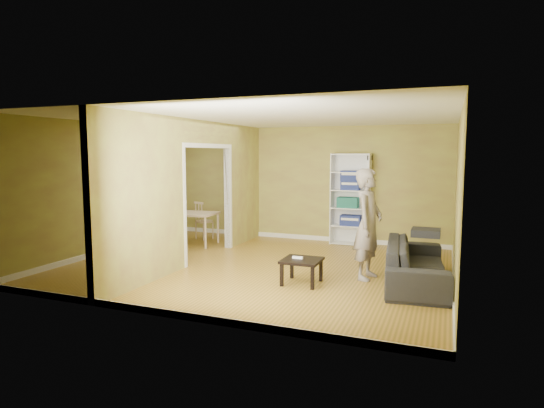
{
  "coord_description": "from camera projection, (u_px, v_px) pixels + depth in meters",
  "views": [
    {
      "loc": [
        3.13,
        -7.27,
        1.99
      ],
      "look_at": [
        0.2,
        0.2,
        1.1
      ],
      "focal_mm": 30.0,
      "sensor_mm": 36.0,
      "label": 1
    }
  ],
  "objects": [
    {
      "name": "paper_box_navy_c",
      "position": [
        351.0,
        175.0,
        9.87
      ],
      "size": [
        0.42,
        0.27,
        0.21
      ],
      "primitive_type": "cube",
      "color": "navy",
      "rests_on": "bookshelf"
    },
    {
      "name": "room_shell",
      "position": [
        257.0,
        193.0,
        7.94
      ],
      "size": [
        6.5,
        6.5,
        6.5
      ],
      "color": "#A67931",
      "rests_on": "ground"
    },
    {
      "name": "partition",
      "position": [
        197.0,
        191.0,
        8.37
      ],
      "size": [
        0.22,
        5.5,
        2.6
      ],
      "primitive_type": null,
      "color": "#AAB147",
      "rests_on": "ground"
    },
    {
      "name": "paper_box_navy_a",
      "position": [
        351.0,
        220.0,
        9.97
      ],
      "size": [
        0.45,
        0.29,
        0.23
      ],
      "primitive_type": "cube",
      "color": "navy",
      "rests_on": "bookshelf"
    },
    {
      "name": "dining_table",
      "position": [
        190.0,
        216.0,
        9.96
      ],
      "size": [
        1.13,
        0.75,
        0.71
      ],
      "rotation": [
        0.0,
        0.0,
        0.08
      ],
      "color": "#D0A98B",
      "rests_on": "ground"
    },
    {
      "name": "sofa",
      "position": [
        416.0,
        256.0,
        6.95
      ],
      "size": [
        2.31,
        1.16,
        0.85
      ],
      "primitive_type": "imported",
      "rotation": [
        0.0,
        0.0,
        1.67
      ],
      "color": "black",
      "rests_on": "ground"
    },
    {
      "name": "chair_near",
      "position": [
        174.0,
        225.0,
        9.41
      ],
      "size": [
        0.54,
        0.54,
        1.04
      ],
      "primitive_type": null,
      "rotation": [
        0.0,
        0.0,
        -0.16
      ],
      "color": "#DABB71",
      "rests_on": "ground"
    },
    {
      "name": "coffee_table",
      "position": [
        302.0,
        263.0,
        6.95
      ],
      "size": [
        0.58,
        0.58,
        0.38
      ],
      "rotation": [
        0.0,
        0.0,
        0.01
      ],
      "color": "black",
      "rests_on": "ground"
    },
    {
      "name": "bookshelf",
      "position": [
        351.0,
        199.0,
        9.98
      ],
      "size": [
        0.84,
        0.37,
        2.0
      ],
      "color": "white",
      "rests_on": "ground"
    },
    {
      "name": "person",
      "position": [
        368.0,
        215.0,
        7.17
      ],
      "size": [
        0.83,
        0.7,
        2.06
      ],
      "primitive_type": "imported",
      "rotation": [
        0.0,
        0.0,
        1.41
      ],
      "color": "slate",
      "rests_on": "ground"
    },
    {
      "name": "game_controller",
      "position": [
        298.0,
        257.0,
        6.99
      ],
      "size": [
        0.16,
        0.04,
        0.03
      ],
      "primitive_type": "cube",
      "color": "white",
      "rests_on": "coffee_table"
    },
    {
      "name": "paper_box_teal",
      "position": [
        348.0,
        202.0,
        9.96
      ],
      "size": [
        0.45,
        0.29,
        0.23
      ],
      "primitive_type": "cube",
      "color": "#17906C",
      "rests_on": "bookshelf"
    },
    {
      "name": "chair_far",
      "position": [
        204.0,
        220.0,
        10.6
      ],
      "size": [
        0.53,
        0.53,
        0.89
      ],
      "primitive_type": null,
      "rotation": [
        0.0,
        0.0,
        2.77
      ],
      "color": "#DAC282",
      "rests_on": "ground"
    },
    {
      "name": "wall_speaker",
      "position": [
        370.0,
        158.0,
        9.82
      ],
      "size": [
        0.1,
        0.1,
        0.1
      ],
      "primitive_type": "cube",
      "color": "black",
      "rests_on": "room_shell"
    },
    {
      "name": "chair_left",
      "position": [
        159.0,
        222.0,
        10.3
      ],
      "size": [
        0.5,
        0.5,
        0.88
      ],
      "primitive_type": null,
      "rotation": [
        0.0,
        0.0,
        -1.28
      ],
      "color": "tan",
      "rests_on": "ground"
    },
    {
      "name": "paper_box_navy_b",
      "position": [
        351.0,
        185.0,
        9.9
      ],
      "size": [
        0.4,
        0.26,
        0.21
      ],
      "primitive_type": "cube",
      "color": "#19164B",
      "rests_on": "bookshelf"
    }
  ]
}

